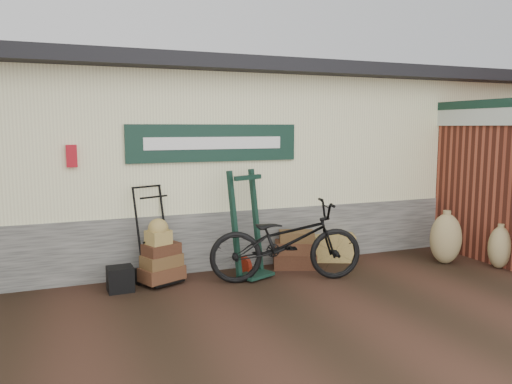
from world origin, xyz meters
The scene contains 11 objects.
ground centered at (0.00, 0.00, 0.00)m, with size 80.00×80.00×0.00m, color black.
station_building centered at (-0.01, 2.74, 1.61)m, with size 14.40×4.10×3.20m.
brick_outbuilding centered at (4.70, 1.19, 1.30)m, with size 1.71×4.51×2.62m.
porter_trolley centered at (-1.26, 0.75, 0.70)m, with size 0.70×0.52×1.39m, color black, non-canonical shape.
green_barrow centered at (0.06, 0.53, 0.78)m, with size 0.56×0.48×1.56m, color black, non-canonical shape.
suitcase_stack centered at (0.90, 0.69, 0.29)m, with size 0.66×0.41×0.58m, color #3D1F13, non-canonical shape.
wicker_hamper centered at (1.70, 0.85, 0.21)m, with size 0.66×0.43×0.43m, color olive.
black_trunk centered at (-1.77, 0.51, 0.17)m, with size 0.34×0.29×0.34m, color black.
bicycle centered at (0.49, 0.12, 0.64)m, with size 2.19×0.76×1.27m, color black.
burlap_sack_left centered at (3.26, 0.00, 0.41)m, with size 0.51×0.43×0.81m, color #8F764D.
burlap_sack_right centered at (3.85, -0.53, 0.33)m, with size 0.41×0.34×0.66m, color #8F764D.
Camera 1 is at (-2.46, -6.16, 2.19)m, focal length 35.00 mm.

